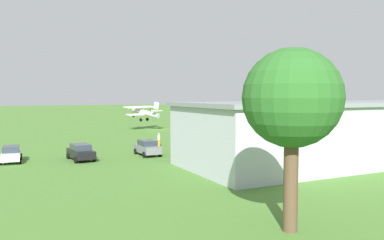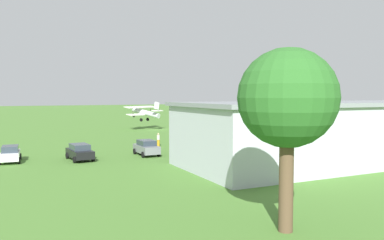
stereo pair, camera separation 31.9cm
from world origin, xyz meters
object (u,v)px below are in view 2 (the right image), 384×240
at_px(car_black, 80,152).
at_px(person_walking_on_apron, 312,133).
at_px(biplane, 145,112).
at_px(car_white, 10,154).
at_px(tree_at_field_edge, 287,100).
at_px(person_watching_takeoff, 239,135).
at_px(hangar, 348,131).
at_px(person_beside_truck, 338,134).
at_px(car_grey, 146,147).
at_px(person_crossing_taxiway, 158,140).

height_order(car_black, person_walking_on_apron, person_walking_on_apron).
xyz_separation_m(biplane, car_white, (24.02, 28.49, -2.53)).
distance_m(car_black, tree_at_field_edge, 26.55).
bearing_deg(biplane, person_watching_takeoff, 104.70).
height_order(hangar, person_watching_takeoff, hangar).
relative_size(hangar, car_white, 8.40).
bearing_deg(hangar, tree_at_field_edge, 34.77).
xyz_separation_m(hangar, person_beside_truck, (-13.31, -13.58, -2.17)).
bearing_deg(tree_at_field_edge, car_grey, -94.45).
relative_size(person_beside_truck, tree_at_field_edge, 0.19).
xyz_separation_m(hangar, car_grey, (17.39, -11.93, -2.12)).
xyz_separation_m(hangar, tree_at_field_edge, (19.36, 13.44, 3.38)).
xyz_separation_m(biplane, person_walking_on_apron, (-17.97, 25.80, -2.55)).
bearing_deg(person_beside_truck, person_crossing_taxiway, -9.59).
relative_size(car_grey, person_beside_truck, 2.50).
bearing_deg(biplane, person_beside_truck, 125.03).
distance_m(biplane, person_crossing_taxiway, 25.27).
bearing_deg(car_black, car_grey, 179.39).
height_order(hangar, car_black, hangar).
relative_size(biplane, car_black, 1.76).
relative_size(car_grey, tree_at_field_edge, 0.47).
xyz_separation_m(car_white, person_watching_takeoff, (-30.17, -5.05, -0.02)).
bearing_deg(hangar, car_white, -24.17).
height_order(car_grey, person_beside_truck, car_grey).
distance_m(biplane, car_black, 35.20).
bearing_deg(biplane, car_grey, 70.90).
distance_m(person_crossing_taxiway, tree_at_field_edge, 32.55).
bearing_deg(person_walking_on_apron, biplane, -55.14).
bearing_deg(car_white, person_walking_on_apron, -176.34).
xyz_separation_m(car_grey, person_crossing_taxiway, (-3.82, -6.18, 0.01)).
bearing_deg(person_beside_truck, person_watching_takeoff, -20.82).
xyz_separation_m(car_white, tree_at_field_edge, (-11.51, 27.30, 5.53)).
distance_m(car_black, person_crossing_taxiway, 12.54).
xyz_separation_m(biplane, person_beside_truck, (-20.17, 28.77, -2.55)).
xyz_separation_m(person_watching_takeoff, person_walking_on_apron, (-11.82, 2.36, 0.00)).
bearing_deg(car_white, tree_at_field_edge, 112.87).
distance_m(car_white, tree_at_field_edge, 30.14).
bearing_deg(person_watching_takeoff, hangar, 92.14).
bearing_deg(car_black, person_walking_on_apron, -172.74).
bearing_deg(hangar, person_walking_on_apron, -123.89).
bearing_deg(car_grey, person_crossing_taxiway, -121.72).
relative_size(biplane, person_crossing_taxiway, 4.57).
xyz_separation_m(car_grey, person_watching_takeoff, (-16.68, -6.97, -0.05)).
distance_m(hangar, car_grey, 21.19).
xyz_separation_m(person_crossing_taxiway, person_watching_takeoff, (-12.86, -0.79, -0.06)).
bearing_deg(person_crossing_taxiway, hangar, 126.82).
bearing_deg(car_white, biplane, -130.13).
relative_size(person_crossing_taxiway, person_watching_takeoff, 1.06).
bearing_deg(person_crossing_taxiway, car_grey, 58.28).
bearing_deg(person_crossing_taxiway, person_walking_on_apron, 176.36).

